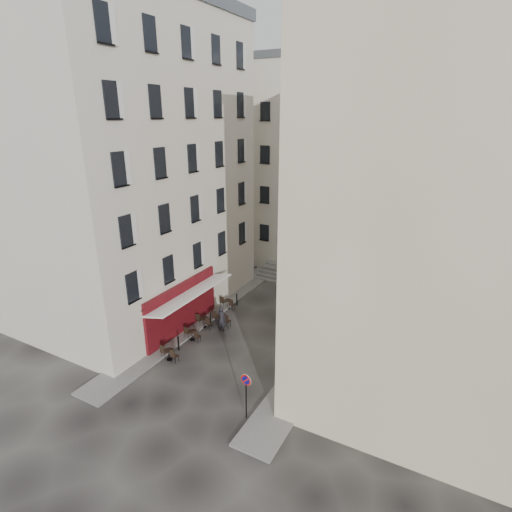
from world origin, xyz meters
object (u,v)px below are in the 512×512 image
Objects in this scene: bistro_table_a at (170,354)px; pedestrian at (222,319)px; bistro_table_b at (193,334)px; no_parking_sign at (246,388)px.

bistro_table_a is 0.69× the size of pedestrian.
pedestrian is at bearing 79.11° from bistro_table_a.
no_parking_sign is at bearing -34.53° from bistro_table_b.
no_parking_sign is 6.82m from bistro_table_a.
no_parking_sign is 2.01× the size of bistro_table_a.
bistro_table_a is at bearing -86.77° from bistro_table_b.
no_parking_sign is at bearing -17.84° from bistro_table_a.
pedestrian reaches higher than bistro_table_a.
bistro_table_b is at bearing 67.55° from pedestrian.
no_parking_sign reaches higher than pedestrian.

